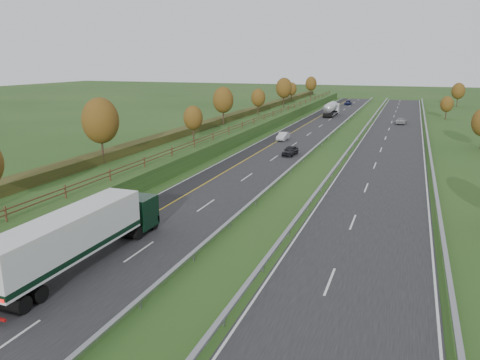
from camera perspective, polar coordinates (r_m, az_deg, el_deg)
The scene contains 19 objects.
ground at distance 73.70m, azimuth 10.97°, elevation 3.43°, with size 400.00×400.00×0.00m, color #244518.
near_carriageway at distance 80.10m, azimuth 5.90°, elevation 4.50°, with size 10.50×200.00×0.04m, color black.
far_carriageway at distance 77.81m, azimuth 17.77°, elevation 3.59°, with size 10.50×200.00×0.04m, color black.
hard_shoulder at distance 81.08m, azimuth 3.32°, elevation 4.67°, with size 3.00×200.00×0.04m, color black.
lane_markings at distance 78.68m, azimuth 10.41°, elevation 4.18°, with size 26.75×200.00×0.01m.
embankment_left at distance 84.01m, azimuth -2.75°, elevation 5.70°, with size 12.00×200.00×2.00m, color #244518.
hedge_left at distance 84.58m, azimuth -4.02°, elevation 6.80°, with size 2.20×180.00×1.10m, color #2C3315.
fence_left at distance 81.76m, azimuth 0.05°, elevation 6.69°, with size 0.12×189.06×1.20m.
median_barrier_near at distance 78.82m, azimuth 9.94°, elevation 4.63°, with size 0.32×200.00×0.71m.
median_barrier_far at distance 78.11m, azimuth 13.63°, elevation 4.35°, with size 0.32×200.00×0.71m.
outer_barrier_far at distance 77.72m, azimuth 22.08°, elevation 3.65°, with size 0.32×200.00×0.71m.
trees_left at distance 80.14m, azimuth -3.50°, elevation 9.13°, with size 6.64×164.30×7.66m.
trees_far at distance 106.70m, azimuth 25.93°, elevation 7.90°, with size 8.45×118.60×7.12m.
box_lorry at distance 33.43m, azimuth -18.93°, elevation -6.32°, with size 2.58×16.28×4.06m.
road_tanker at distance 121.50m, azimuth 11.08°, elevation 8.56°, with size 2.40×11.22×3.46m.
car_dark_near at distance 69.63m, azimuth 6.14°, elevation 3.59°, with size 1.63×4.06×1.38m, color black.
car_silver_mid at distance 82.87m, azimuth 5.28°, elevation 5.34°, with size 1.46×4.17×1.38m, color silver.
car_small_far at distance 152.87m, azimuth 13.04°, elevation 9.18°, with size 1.93×4.75×1.38m, color #111637.
car_oncoming at distance 109.77m, azimuth 19.04°, elevation 6.81°, with size 2.11×4.57×1.27m, color #A9AAAE.
Camera 1 is at (19.21, -16.54, 13.72)m, focal length 35.00 mm.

